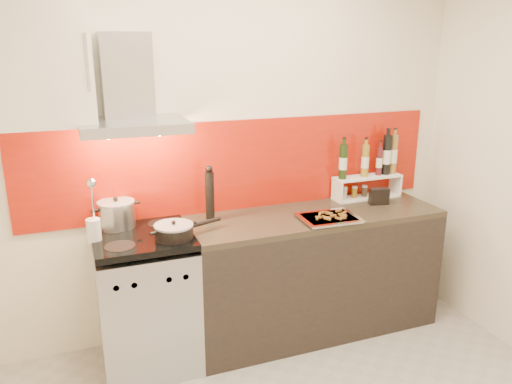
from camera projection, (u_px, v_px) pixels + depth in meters
name	position (u px, v px, depth m)	size (l,w,h in m)	color
back_wall	(233.00, 154.00, 3.49)	(3.40, 0.02, 2.60)	silver
backsplash	(241.00, 165.00, 3.51)	(3.00, 0.02, 0.64)	#9A1508
range_stove	(147.00, 302.00, 3.22)	(0.60, 0.60, 0.91)	#B7B7BA
counter	(313.00, 272.00, 3.63)	(1.80, 0.60, 0.90)	black
range_hood	(129.00, 96.00, 2.98)	(0.62, 0.50, 0.61)	#B7B7BA
upper_cabinet	(24.00, 61.00, 2.72)	(0.70, 0.35, 0.72)	silver
stock_pot	(117.00, 214.00, 3.19)	(0.23, 0.23, 0.20)	#B7B7BA
saute_pan	(175.00, 231.00, 3.03)	(0.45, 0.25, 0.11)	black
utensil_jar	(93.00, 223.00, 2.96)	(0.09, 0.13, 0.41)	silver
pepper_mill	(210.00, 194.00, 3.31)	(0.06, 0.06, 0.38)	black
step_shelf	(371.00, 171.00, 3.80)	(0.54, 0.15, 0.48)	white
caddy_box	(379.00, 196.00, 3.68)	(0.14, 0.06, 0.12)	black
baking_tray	(329.00, 218.00, 3.36)	(0.41, 0.32, 0.03)	silver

